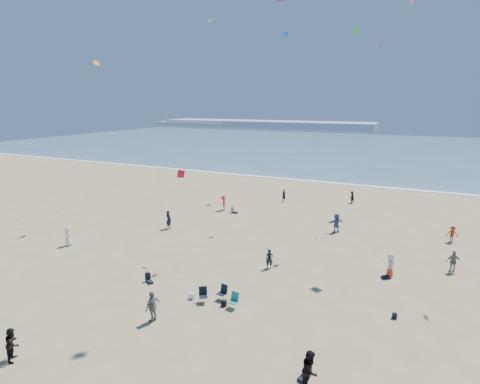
% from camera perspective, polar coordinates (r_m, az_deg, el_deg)
% --- Properties ---
extents(ground, '(220.00, 220.00, 0.00)m').
position_cam_1_polar(ground, '(21.81, -14.90, -21.59)').
color(ground, tan).
rests_on(ground, ground).
extents(ocean, '(220.00, 100.00, 0.06)m').
position_cam_1_polar(ocean, '(109.70, 18.83, 6.29)').
color(ocean, '#476B84').
rests_on(ocean, ground).
extents(surf_line, '(220.00, 1.20, 0.08)m').
position_cam_1_polar(surf_line, '(60.83, 13.24, 1.41)').
color(surf_line, white).
rests_on(surf_line, ground).
extents(headland_far, '(110.00, 20.00, 3.20)m').
position_cam_1_polar(headland_far, '(197.27, 3.78, 10.31)').
color(headland_far, '#7A8EA8').
rests_on(headland_far, ground).
extents(headland_near, '(40.00, 14.00, 2.00)m').
position_cam_1_polar(headland_near, '(210.91, -7.06, 10.28)').
color(headland_near, '#7A8EA8').
rests_on(headland_near, ground).
extents(standing_flyers, '(35.43, 38.46, 1.92)m').
position_cam_1_polar(standing_flyers, '(30.15, 7.84, -9.06)').
color(standing_flyers, black).
rests_on(standing_flyers, ground).
extents(seated_group, '(18.46, 29.75, 0.84)m').
position_cam_1_polar(seated_group, '(26.04, 1.71, -13.85)').
color(seated_group, white).
rests_on(seated_group, ground).
extents(chair_cluster, '(2.74, 1.58, 1.00)m').
position_cam_1_polar(chair_cluster, '(24.44, -3.19, -15.61)').
color(chair_cluster, black).
rests_on(chair_cluster, ground).
extents(white_tote, '(0.35, 0.20, 0.40)m').
position_cam_1_polar(white_tote, '(25.27, -7.32, -15.44)').
color(white_tote, white).
rests_on(white_tote, ground).
extents(black_backpack, '(0.30, 0.22, 0.38)m').
position_cam_1_polar(black_backpack, '(24.33, -2.46, -16.58)').
color(black_backpack, black).
rests_on(black_backpack, ground).
extents(navy_bag, '(0.28, 0.18, 0.34)m').
position_cam_1_polar(navy_bag, '(24.87, 22.49, -17.03)').
color(navy_bag, black).
rests_on(navy_bag, ground).
extents(kites_aloft, '(45.48, 42.82, 29.67)m').
position_cam_1_polar(kites_aloft, '(26.80, 24.23, 16.97)').
color(kites_aloft, blue).
rests_on(kites_aloft, ground).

